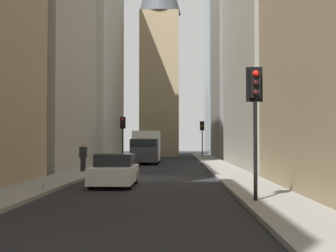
# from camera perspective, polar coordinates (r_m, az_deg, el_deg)

# --- Properties ---
(ground_plane) EXTENTS (135.00, 135.00, 0.00)m
(ground_plane) POSITION_cam_1_polar(r_m,az_deg,el_deg) (26.73, -1.83, -5.98)
(ground_plane) COLOR black
(sidewalk_right) EXTENTS (90.00, 2.20, 0.14)m
(sidewalk_right) POSITION_cam_1_polar(r_m,az_deg,el_deg) (27.33, -11.34, -5.70)
(sidewalk_right) COLOR gray
(sidewalk_right) RESTS_ON ground_plane
(sidewalk_left) EXTENTS (90.00, 2.20, 0.14)m
(sidewalk_left) POSITION_cam_1_polar(r_m,az_deg,el_deg) (26.86, 7.85, -5.79)
(sidewalk_left) COLOR gray
(sidewalk_left) RESTS_ON ground_plane
(building_left_midfar) EXTENTS (19.05, 10.00, 24.23)m
(building_left_midfar) POSITION_cam_1_polar(r_m,az_deg,el_deg) (39.19, 15.14, 13.33)
(building_left_midfar) COLOR #A8A091
(building_left_midfar) RESTS_ON ground_plane
(building_left_far) EXTENTS (14.81, 10.00, 32.96)m
(building_left_far) POSITION_cam_1_polar(r_m,az_deg,el_deg) (60.25, 10.18, 12.24)
(building_left_far) COLOR gray
(building_left_far) RESTS_ON ground_plane
(building_right_far) EXTENTS (17.01, 10.50, 24.50)m
(building_right_far) POSITION_cam_1_polar(r_m,az_deg,el_deg) (56.97, -11.11, 8.72)
(building_right_far) COLOR beige
(building_right_far) RESTS_ON ground_plane
(church_spire) EXTENTS (5.37, 5.37, 28.38)m
(church_spire) POSITION_cam_1_polar(r_m,az_deg,el_deg) (64.35, -0.96, 9.80)
(church_spire) COLOR #9E8966
(church_spire) RESTS_ON ground_plane
(delivery_truck) EXTENTS (6.46, 2.25, 2.84)m
(delivery_truck) POSITION_cam_1_polar(r_m,az_deg,el_deg) (43.17, -2.53, -2.41)
(delivery_truck) COLOR silver
(delivery_truck) RESTS_ON ground_plane
(sedan_white) EXTENTS (4.30, 1.78, 1.42)m
(sedan_white) POSITION_cam_1_polar(r_m,az_deg,el_deg) (22.02, -6.16, -5.15)
(sedan_white) COLOR silver
(sedan_white) RESTS_ON ground_plane
(traffic_light_foreground) EXTENTS (0.43, 0.52, 4.18)m
(traffic_light_foreground) POSITION_cam_1_polar(r_m,az_deg,el_deg) (15.70, 9.97, 2.78)
(traffic_light_foreground) COLOR black
(traffic_light_foreground) RESTS_ON sidewalk_left
(traffic_light_midblock) EXTENTS (0.43, 0.52, 4.08)m
(traffic_light_midblock) POSITION_cam_1_polar(r_m,az_deg,el_deg) (46.53, -5.23, -0.28)
(traffic_light_midblock) COLOR black
(traffic_light_midblock) RESTS_ON sidewalk_right
(traffic_light_far_junction) EXTENTS (0.43, 0.52, 4.18)m
(traffic_light_far_junction) POSITION_cam_1_polar(r_m,az_deg,el_deg) (58.88, 3.95, -0.51)
(traffic_light_far_junction) COLOR black
(traffic_light_far_junction) RESTS_ON sidewalk_left
(pedestrian) EXTENTS (0.26, 0.44, 1.74)m
(pedestrian) POSITION_cam_1_polar(r_m,az_deg,el_deg) (30.58, -9.72, -3.37)
(pedestrian) COLOR black
(pedestrian) RESTS_ON sidewalk_right
(discarded_bottle) EXTENTS (0.07, 0.07, 0.27)m
(discarded_bottle) POSITION_cam_1_polar(r_m,az_deg,el_deg) (19.60, -14.09, -6.76)
(discarded_bottle) COLOR #999EA3
(discarded_bottle) RESTS_ON sidewalk_right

